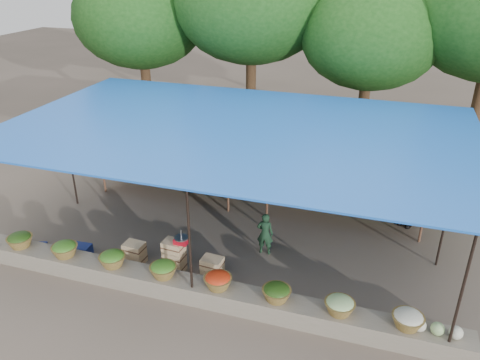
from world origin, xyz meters
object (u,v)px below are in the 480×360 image
(crate_counter, at_px, (173,258))
(weighing_scale, at_px, (181,240))
(blue_crate_front, at_px, (37,250))
(vendor_seated, at_px, (265,234))
(blue_crate_back, at_px, (82,250))

(crate_counter, relative_size, weighing_scale, 7.14)
(blue_crate_front, bearing_deg, crate_counter, -13.16)
(vendor_seated, bearing_deg, crate_counter, 32.22)
(vendor_seated, bearing_deg, blue_crate_back, 15.29)
(weighing_scale, relative_size, blue_crate_front, 0.77)
(crate_counter, relative_size, blue_crate_front, 5.46)
(crate_counter, xyz_separation_m, weighing_scale, (0.23, -0.00, 0.54))
(vendor_seated, distance_m, blue_crate_back, 4.34)
(weighing_scale, distance_m, blue_crate_back, 2.66)
(blue_crate_back, bearing_deg, vendor_seated, 15.46)
(weighing_scale, distance_m, vendor_seated, 2.03)
(crate_counter, bearing_deg, blue_crate_back, -176.80)
(blue_crate_front, relative_size, blue_crate_back, 1.00)
(blue_crate_front, distance_m, blue_crate_back, 1.06)
(weighing_scale, xyz_separation_m, blue_crate_back, (-2.55, -0.13, -0.72))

